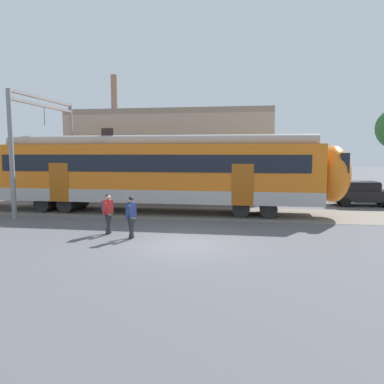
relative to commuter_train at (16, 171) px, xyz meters
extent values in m
plane|color=#515156|center=(11.50, -7.08, -2.25)|extent=(160.00, 160.00, 0.00)
cube|color=#B2ADA8|center=(8.52, 0.00, -1.20)|extent=(18.00, 3.06, 0.70)
cube|color=orange|center=(8.52, 0.00, 0.35)|extent=(18.00, 3.00, 2.40)
cube|color=black|center=(8.52, -1.51, 0.55)|extent=(16.56, 0.03, 0.90)
cube|color=#AC5413|center=(13.47, -1.52, -0.50)|extent=(1.10, 0.04, 2.10)
cube|color=#AC5413|center=(3.57, -1.52, -0.50)|extent=(1.10, 0.04, 2.10)
cylinder|color=gray|center=(8.52, 0.00, 1.73)|extent=(17.64, 0.70, 0.70)
cube|color=black|center=(5.82, 0.00, 2.28)|extent=(0.70, 0.12, 0.40)
cylinder|color=black|center=(14.80, 0.00, -1.80)|extent=(0.90, 2.40, 0.90)
cylinder|color=black|center=(13.40, 0.00, -1.80)|extent=(0.90, 2.40, 0.90)
cylinder|color=black|center=(3.64, 0.00, -1.80)|extent=(0.90, 2.40, 0.90)
cylinder|color=black|center=(2.24, 0.00, -1.80)|extent=(0.90, 2.40, 0.90)
ellipsoid|color=orange|center=(18.07, 0.00, 0.00)|extent=(1.80, 2.85, 2.95)
cube|color=black|center=(18.42, 0.00, 0.60)|extent=(0.40, 2.40, 1.00)
cylinder|color=#28282D|center=(8.14, -6.00, -1.82)|extent=(0.38, 0.31, 0.87)
cylinder|color=#28282D|center=(8.00, -5.70, -1.82)|extent=(0.38, 0.31, 0.87)
cube|color=red|center=(8.07, -5.85, -1.11)|extent=(0.39, 0.43, 0.56)
cylinder|color=red|center=(8.12, -5.62, -1.16)|extent=(0.26, 0.20, 0.52)
cylinder|color=red|center=(8.02, -6.08, -1.16)|extent=(0.26, 0.20, 0.52)
sphere|color=tan|center=(8.09, -5.86, -0.72)|extent=(0.22, 0.22, 0.22)
sphere|color=black|center=(8.07, -5.85, -0.69)|extent=(0.20, 0.20, 0.20)
cube|color=navy|center=(7.92, -5.76, -1.09)|extent=(0.28, 0.32, 0.40)
cylinder|color=#28282D|center=(9.19, -6.34, -1.82)|extent=(0.38, 0.30, 0.87)
cylinder|color=#28282D|center=(9.35, -6.64, -1.82)|extent=(0.38, 0.30, 0.87)
cube|color=navy|center=(9.27, -6.49, -1.11)|extent=(0.39, 0.43, 0.56)
cylinder|color=navy|center=(9.23, -6.72, -1.16)|extent=(0.26, 0.20, 0.52)
cylinder|color=navy|center=(9.31, -6.26, -1.16)|extent=(0.26, 0.20, 0.52)
sphere|color=tan|center=(9.25, -6.48, -0.72)|extent=(0.22, 0.22, 0.22)
sphere|color=black|center=(9.27, -6.49, -0.69)|extent=(0.20, 0.20, 0.20)
cube|color=black|center=(20.90, 4.51, -1.61)|extent=(4.03, 1.72, 0.68)
cube|color=black|center=(20.75, 4.51, -0.99)|extent=(1.93, 1.48, 0.56)
cube|color=black|center=(21.70, 4.53, -1.03)|extent=(0.15, 1.37, 0.48)
cylinder|color=black|center=(22.13, 5.31, -1.95)|extent=(0.60, 0.21, 0.60)
cylinder|color=black|center=(19.65, 5.26, -1.95)|extent=(0.60, 0.21, 0.60)
cylinder|color=black|center=(19.68, 3.71, -1.95)|extent=(0.60, 0.21, 0.60)
cylinder|color=gray|center=(1.99, -3.20, 1.00)|extent=(0.24, 0.24, 6.50)
cylinder|color=gray|center=(1.99, 3.20, 1.00)|extent=(0.24, 0.24, 6.50)
cube|color=gray|center=(1.99, 0.00, 4.20)|extent=(0.20, 6.40, 0.16)
cube|color=gray|center=(1.99, 0.00, 3.80)|extent=(0.20, 6.40, 0.16)
cylinder|color=black|center=(1.99, 0.00, 3.20)|extent=(0.03, 0.03, 1.00)
cube|color=gray|center=(7.95, 7.34, 0.75)|extent=(14.79, 5.00, 6.00)
cube|color=gray|center=(7.95, 7.34, 3.95)|extent=(14.79, 5.00, 0.40)
cylinder|color=#8C6656|center=(3.51, 7.34, 5.35)|extent=(0.50, 0.50, 3.20)
camera|label=1|loc=(13.88, -20.37, 1.12)|focal=35.00mm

